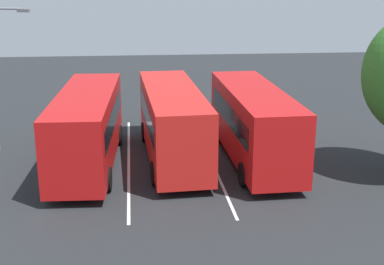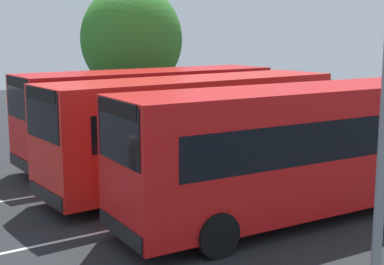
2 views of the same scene
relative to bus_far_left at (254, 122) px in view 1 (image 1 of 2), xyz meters
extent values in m
plane|color=#232628|center=(0.39, 3.85, -1.84)|extent=(66.63, 66.63, 0.00)
cube|color=red|center=(-0.03, 0.00, 0.01)|extent=(9.57, 2.70, 3.00)
cube|color=black|center=(4.67, 0.17, 0.82)|extent=(0.19, 2.08, 1.26)
cube|color=black|center=(-0.07, 1.15, 0.37)|extent=(7.97, 0.36, 0.96)
cube|color=black|center=(0.01, -1.15, 0.37)|extent=(7.97, 0.36, 0.96)
cube|color=black|center=(4.69, 0.17, 1.33)|extent=(0.17, 1.89, 0.32)
cube|color=black|center=(4.70, 0.17, -1.27)|extent=(0.18, 2.18, 0.36)
cylinder|color=black|center=(2.96, 1.23, -1.34)|extent=(1.00, 0.31, 0.99)
cylinder|color=black|center=(3.04, -1.01, -1.34)|extent=(1.00, 0.31, 0.99)
cylinder|color=black|center=(-3.10, 1.01, -1.34)|extent=(1.00, 0.31, 0.99)
cylinder|color=black|center=(-3.03, -1.23, -1.34)|extent=(1.00, 0.31, 0.99)
cube|color=red|center=(0.45, 3.70, 0.01)|extent=(9.62, 2.94, 3.00)
cube|color=black|center=(5.14, 3.99, 0.82)|extent=(0.25, 2.08, 1.26)
cube|color=black|center=(0.38, 4.85, 0.37)|extent=(7.96, 0.57, 0.96)
cube|color=black|center=(0.52, 2.55, 0.37)|extent=(7.96, 0.57, 0.96)
cube|color=black|center=(5.16, 3.99, 1.33)|extent=(0.22, 1.89, 0.32)
cube|color=black|center=(5.17, 3.99, -1.27)|extent=(0.23, 2.18, 0.36)
cylinder|color=black|center=(3.41, 5.00, -1.34)|extent=(1.01, 0.34, 0.99)
cylinder|color=black|center=(3.55, 2.77, -1.34)|extent=(1.01, 0.34, 0.99)
cylinder|color=black|center=(-2.65, 4.63, -1.34)|extent=(1.01, 0.34, 0.99)
cylinder|color=black|center=(-2.51, 2.39, -1.34)|extent=(1.01, 0.34, 0.99)
cube|color=red|center=(-0.05, 7.54, 0.01)|extent=(9.56, 2.68, 3.00)
cube|color=black|center=(4.65, 7.38, 0.82)|extent=(0.19, 2.08, 1.26)
cube|color=black|center=(-0.02, 8.69, 0.37)|extent=(7.97, 0.35, 0.96)
cube|color=black|center=(-0.09, 6.39, 0.37)|extent=(7.97, 0.35, 0.96)
cube|color=black|center=(4.67, 7.38, 1.33)|extent=(0.16, 1.89, 0.32)
cube|color=black|center=(4.68, 7.38, -1.27)|extent=(0.17, 2.18, 0.36)
cylinder|color=black|center=(3.02, 8.56, -1.34)|extent=(1.00, 0.31, 0.99)
cylinder|color=black|center=(2.94, 6.31, -1.34)|extent=(1.00, 0.31, 0.99)
cylinder|color=black|center=(-3.05, 8.76, -1.34)|extent=(1.00, 0.31, 0.99)
cylinder|color=black|center=(-3.13, 6.52, -1.34)|extent=(1.00, 0.31, 0.99)
cylinder|color=#232833|center=(6.84, 3.07, -1.42)|extent=(0.13, 0.13, 0.84)
cylinder|color=#232833|center=(6.83, 3.23, -1.42)|extent=(0.13, 0.13, 0.84)
cylinder|color=olive|center=(6.84, 3.15, -0.66)|extent=(0.32, 0.32, 0.67)
sphere|color=tan|center=(6.84, 3.15, -0.22)|extent=(0.23, 0.23, 0.23)
cylinder|color=gray|center=(2.25, 11.23, 5.00)|extent=(0.57, 1.91, 0.10)
cube|color=slate|center=(2.01, 10.29, 4.92)|extent=(0.33, 0.59, 0.14)
cube|color=silver|center=(0.39, 1.94, -1.83)|extent=(13.32, 0.39, 0.01)
cube|color=silver|center=(0.39, 5.77, -1.83)|extent=(13.32, 0.39, 0.01)
camera|label=1|loc=(-23.19, 5.00, 6.55)|focal=49.91mm
camera|label=2|loc=(9.49, 17.66, 2.85)|focal=52.26mm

